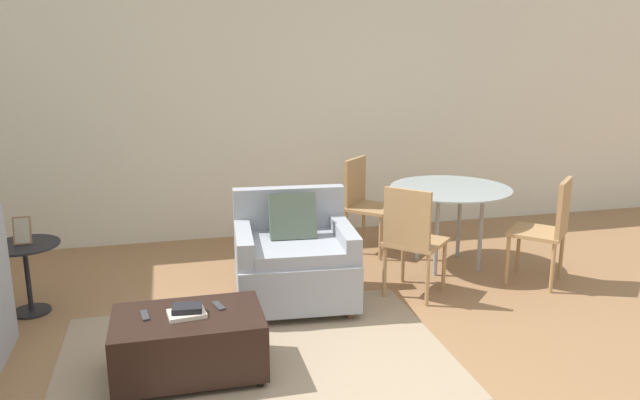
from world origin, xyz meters
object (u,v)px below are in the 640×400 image
(armchair, at_px, (294,259))
(picture_frame, at_px, (22,231))
(dining_chair_near_right, at_px, (549,224))
(dining_chair_far_left, at_px, (364,198))
(tv_remote_primary, at_px, (145,315))
(tv_remote_secondary, at_px, (219,306))
(dining_chair_near_left, at_px, (412,235))
(dining_table, at_px, (450,197))
(side_table, at_px, (26,264))
(ottoman, at_px, (189,342))
(book_stack, at_px, (187,311))

(armchair, bearing_deg, picture_frame, 172.15)
(dining_chair_near_right, bearing_deg, dining_chair_far_left, 135.00)
(tv_remote_primary, distance_m, picture_frame, 1.47)
(tv_remote_secondary, distance_m, dining_chair_far_left, 2.47)
(picture_frame, relative_size, dining_chair_near_left, 0.23)
(tv_remote_secondary, bearing_deg, armchair, 52.77)
(dining_table, xyz_separation_m, dining_chair_near_right, (0.60, -0.60, -0.13))
(picture_frame, bearing_deg, dining_chair_near_right, -5.72)
(picture_frame, distance_m, dining_chair_near_right, 4.09)
(dining_table, bearing_deg, dining_chair_far_left, 135.00)
(armchair, height_order, tv_remote_secondary, armchair)
(armchair, height_order, picture_frame, armchair)
(tv_remote_primary, height_order, side_table, side_table)
(picture_frame, height_order, dining_chair_near_left, dining_chair_near_left)
(dining_chair_far_left, bearing_deg, tv_remote_secondary, -128.99)
(dining_chair_far_left, bearing_deg, ottoman, -131.05)
(picture_frame, height_order, dining_table, picture_frame)
(picture_frame, xyz_separation_m, dining_chair_near_right, (4.07, -0.41, -0.12))
(tv_remote_primary, bearing_deg, tv_remote_secondary, 4.74)
(tv_remote_primary, xyz_separation_m, side_table, (-0.87, 1.16, -0.01))
(tv_remote_primary, height_order, dining_chair_near_left, dining_chair_near_left)
(picture_frame, bearing_deg, ottoman, -47.21)
(tv_remote_primary, bearing_deg, book_stack, -11.69)
(dining_chair_near_left, height_order, dining_chair_far_left, same)
(armchair, relative_size, book_stack, 4.04)
(side_table, height_order, dining_chair_near_left, dining_chair_near_left)
(tv_remote_secondary, bearing_deg, dining_chair_near_right, 14.55)
(picture_frame, bearing_deg, tv_remote_primary, -53.06)
(dining_chair_far_left, bearing_deg, side_table, -164.44)
(ottoman, xyz_separation_m, side_table, (-1.12, 1.21, 0.17))
(tv_remote_secondary, xyz_separation_m, side_table, (-1.31, 1.12, -0.01))
(dining_chair_near_left, bearing_deg, dining_chair_near_right, 0.00)
(tv_remote_secondary, bearing_deg, side_table, 139.36)
(book_stack, bearing_deg, tv_remote_primary, 168.31)
(ottoman, relative_size, dining_chair_far_left, 0.99)
(armchair, distance_m, dining_chair_near_right, 2.12)
(tv_remote_secondary, relative_size, dining_chair_near_right, 0.16)
(ottoman, bearing_deg, tv_remote_secondary, 23.74)
(picture_frame, distance_m, dining_chair_near_left, 2.89)
(dining_chair_far_left, bearing_deg, dining_chair_near_left, -90.00)
(tv_remote_primary, relative_size, picture_frame, 0.73)
(dining_table, bearing_deg, picture_frame, -176.78)
(side_table, relative_size, dining_chair_near_right, 0.60)
(ottoman, xyz_separation_m, tv_remote_primary, (-0.25, 0.05, 0.18))
(armchair, distance_m, picture_frame, 2.00)
(side_table, relative_size, picture_frame, 2.66)
(ottoman, height_order, side_table, side_table)
(tv_remote_primary, xyz_separation_m, picture_frame, (-0.87, 1.16, 0.24))
(tv_remote_primary, relative_size, dining_chair_near_left, 0.17)
(tv_remote_primary, bearing_deg, dining_chair_near_right, 13.25)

